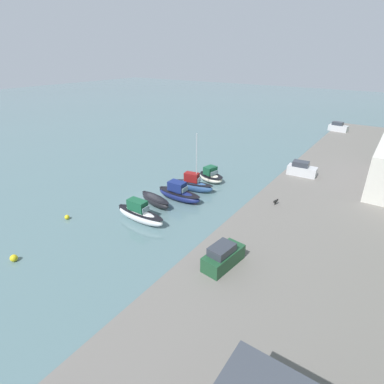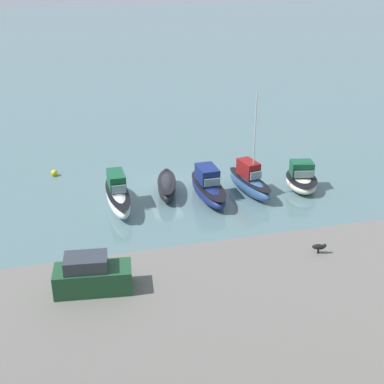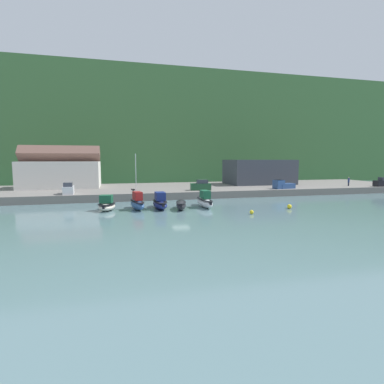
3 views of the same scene
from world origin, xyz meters
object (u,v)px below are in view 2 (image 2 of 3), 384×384
at_px(moored_boat_0, 301,179).
at_px(moored_boat_2, 208,187).
at_px(dog_on_quay, 319,247).
at_px(moored_boat_1, 249,182).
at_px(moored_boat_4, 118,195).
at_px(parked_car_1, 92,276).
at_px(mooring_buoy_1, 54,173).
at_px(moored_boat_3, 167,186).

relative_size(moored_boat_0, moored_boat_2, 0.70).
height_order(moored_boat_2, dog_on_quay, moored_boat_2).
distance_m(moored_boat_1, dog_on_quay, 12.36).
height_order(moored_boat_1, moored_boat_4, moored_boat_1).
relative_size(moored_boat_1, parked_car_1, 1.97).
distance_m(moored_boat_4, dog_on_quay, 16.64).
bearing_deg(mooring_buoy_1, parked_car_1, 94.63).
height_order(moored_boat_2, moored_boat_3, moored_boat_2).
bearing_deg(moored_boat_3, moored_boat_2, 164.50).
distance_m(moored_boat_4, parked_car_1, 13.41).
relative_size(moored_boat_0, moored_boat_4, 0.67).
distance_m(moored_boat_3, dog_on_quay, 15.41).
bearing_deg(moored_boat_0, moored_boat_2, 10.40).
height_order(moored_boat_3, mooring_buoy_1, moored_boat_3).
height_order(moored_boat_4, dog_on_quay, moored_boat_4).
bearing_deg(moored_boat_4, dog_on_quay, 129.98).
bearing_deg(parked_car_1, moored_boat_4, 173.92).
relative_size(moored_boat_1, moored_boat_2, 1.29).
relative_size(moored_boat_3, mooring_buoy_1, 9.69).
relative_size(parked_car_1, dog_on_quay, 5.00).
xyz_separation_m(moored_boat_0, mooring_buoy_1, (20.12, -8.19, -0.58)).
bearing_deg(mooring_buoy_1, moored_boat_4, 121.44).
bearing_deg(moored_boat_0, moored_boat_4, 9.73).
bearing_deg(moored_boat_3, moored_boat_0, -177.16).
bearing_deg(moored_boat_0, mooring_buoy_1, -10.60).
bearing_deg(moored_boat_4, parked_car_1, 76.29).
bearing_deg(moored_boat_2, moored_boat_4, -4.16).
bearing_deg(moored_boat_1, moored_boat_4, -12.66).
relative_size(moored_boat_1, moored_boat_3, 1.55).
xyz_separation_m(moored_boat_0, parked_car_1, (18.45, 12.51, 1.48)).
xyz_separation_m(moored_boat_3, mooring_buoy_1, (8.92, -6.45, -0.44)).
xyz_separation_m(moored_boat_2, mooring_buoy_1, (11.99, -8.03, -0.68)).
relative_size(moored_boat_0, moored_boat_3, 0.84).
height_order(moored_boat_0, mooring_buoy_1, moored_boat_0).
relative_size(moored_boat_3, moored_boat_4, 0.80).
relative_size(moored_boat_4, mooring_buoy_1, 12.11).
xyz_separation_m(moored_boat_1, moored_boat_2, (3.55, 0.03, -0.08)).
bearing_deg(moored_boat_0, parked_car_1, 45.69).
relative_size(moored_boat_2, moored_boat_3, 1.20).
distance_m(moored_boat_0, moored_boat_4, 15.42).
relative_size(moored_boat_1, dog_on_quay, 9.85).
height_order(moored_boat_0, moored_boat_1, moored_boat_1).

